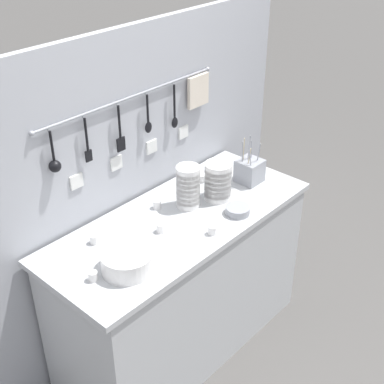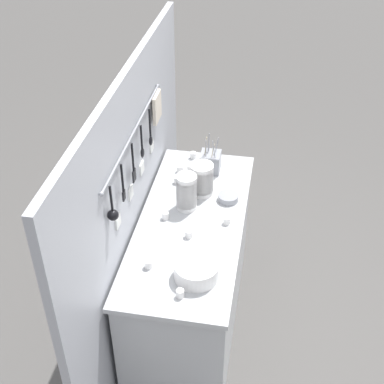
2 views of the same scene
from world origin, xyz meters
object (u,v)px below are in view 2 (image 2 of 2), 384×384
at_px(bowl_stack_nested_right, 202,179).
at_px(steel_mixing_bowl, 228,198).
at_px(cup_back_right, 180,293).
at_px(plate_stack, 196,271).
at_px(cup_mid_row, 227,220).
at_px(cup_beside_plates, 193,155).
at_px(cup_edge_near, 165,216).
at_px(cup_centre, 180,169).
at_px(cutlery_caddy, 210,162).
at_px(cup_back_left, 189,234).
at_px(cup_front_right, 177,180).
at_px(cup_front_left, 186,177).
at_px(cup_by_caddy, 190,168).
at_px(bowl_stack_tall_left, 187,192).
at_px(cup_edge_far, 148,264).

relative_size(bowl_stack_nested_right, steel_mixing_bowl, 1.66).
bearing_deg(cup_back_right, plate_stack, -21.19).
distance_m(cup_mid_row, cup_beside_plates, 0.72).
bearing_deg(cup_edge_near, cup_centre, 1.19).
relative_size(cutlery_caddy, cup_back_left, 6.24).
xyz_separation_m(plate_stack, cup_front_right, (0.80, 0.26, -0.02)).
bearing_deg(steel_mixing_bowl, cup_back_left, 154.71).
height_order(bowl_stack_nested_right, cup_edge_near, bowl_stack_nested_right).
bearing_deg(cutlery_caddy, cup_mid_row, -161.48).
bearing_deg(cup_front_left, cup_back_left, -167.84).
relative_size(cup_mid_row, cup_beside_plates, 1.00).
bearing_deg(cutlery_caddy, cup_by_caddy, 105.48).
bearing_deg(cup_mid_row, cup_by_caddy, 31.78).
xyz_separation_m(bowl_stack_nested_right, cup_edge_near, (-0.29, 0.17, -0.08)).
bearing_deg(cup_back_left, cup_front_right, 18.45).
distance_m(plate_stack, cup_beside_plates, 1.12).
bearing_deg(bowl_stack_nested_right, bowl_stack_tall_left, 157.80).
distance_m(steel_mixing_bowl, cup_by_caddy, 0.39).
bearing_deg(bowl_stack_tall_left, cup_edge_near, 140.71).
relative_size(cup_back_left, cup_mid_row, 1.00).
distance_m(cup_front_right, cup_centre, 0.13).
xyz_separation_m(steel_mixing_bowl, cup_beside_plates, (0.43, 0.29, 0.00)).
xyz_separation_m(steel_mixing_bowl, cutlery_caddy, (0.30, 0.16, 0.05)).
distance_m(bowl_stack_tall_left, cup_beside_plates, 0.55).
bearing_deg(cup_front_left, cup_by_caddy, -5.17).
height_order(bowl_stack_nested_right, cup_front_left, bowl_stack_nested_right).
xyz_separation_m(plate_stack, cup_by_caddy, (0.94, 0.20, -0.02)).
relative_size(cup_back_right, cup_edge_near, 1.00).
xyz_separation_m(bowl_stack_tall_left, cup_centre, (0.36, 0.11, -0.09)).
bearing_deg(cup_edge_near, steel_mixing_bowl, -54.92).
bearing_deg(bowl_stack_tall_left, cup_back_right, -172.10).
bearing_deg(cup_beside_plates, cutlery_caddy, -132.47).
height_order(cutlery_caddy, cup_beside_plates, cutlery_caddy).
bearing_deg(cup_back_left, cup_by_caddy, 9.42).
relative_size(bowl_stack_tall_left, cup_mid_row, 5.17).
xyz_separation_m(cup_edge_far, cup_edge_near, (0.41, -0.00, 0.00)).
xyz_separation_m(cutlery_caddy, cup_centre, (-0.05, 0.19, -0.04)).
height_order(bowl_stack_nested_right, cup_by_caddy, bowl_stack_nested_right).
distance_m(cup_back_left, cup_back_right, 0.45).
bearing_deg(plate_stack, cup_back_right, 158.81).
height_order(cup_back_left, cup_front_right, same).
xyz_separation_m(cup_by_caddy, cup_edge_far, (-0.92, 0.06, 0.00)).
bearing_deg(bowl_stack_nested_right, cup_back_left, 179.35).
bearing_deg(bowl_stack_tall_left, cutlery_caddy, -11.06).
relative_size(cup_front_right, cup_back_right, 1.00).
xyz_separation_m(bowl_stack_nested_right, bowl_stack_tall_left, (-0.16, 0.07, 0.01)).
bearing_deg(cup_beside_plates, cup_centre, 162.20).
distance_m(bowl_stack_nested_right, cup_by_caddy, 0.26).
xyz_separation_m(cup_front_left, cup_edge_far, (-0.81, 0.05, 0.00)).
distance_m(cup_beside_plates, cup_edge_far, 1.08).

